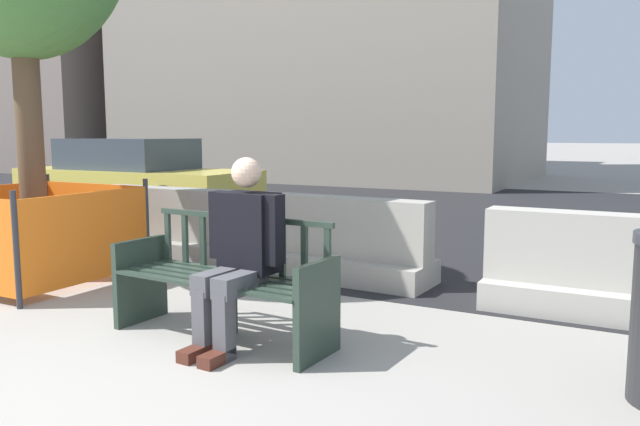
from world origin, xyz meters
The scene contains 9 objects.
ground_plane centered at (0.00, 0.00, 0.00)m, with size 200.00×200.00×0.00m, color gray.
street_asphalt centered at (0.00, 8.70, 0.00)m, with size 120.00×12.00×0.01m, color black.
street_bench centered at (0.23, 1.23, 0.40)m, with size 1.72×0.62×0.88m.
seated_person centered at (0.43, 1.16, 0.69)m, with size 0.59×0.74×1.31m.
jersey_barrier_centre centered at (0.09, 3.30, 0.34)m, with size 2.03×0.76×0.84m.
jersey_barrier_left centered at (-2.11, 3.29, 0.34)m, with size 2.01×0.70×0.84m.
jersey_barrier_right centered at (2.67, 3.14, 0.34)m, with size 2.00×0.68×0.84m.
construction_fence centered at (-2.52, 1.78, 0.50)m, with size 1.58×1.58×1.01m.
car_taxi_near centered at (-5.61, 6.22, 0.69)m, with size 4.64×1.90×1.38m.
Camera 1 is at (2.93, -2.29, 1.48)m, focal length 35.00 mm.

